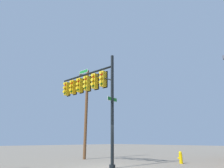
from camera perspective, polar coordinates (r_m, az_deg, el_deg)
ground_plane at (r=12.24m, az=0.07°, el=-23.91°), size 120.00×120.00×0.00m
signal_pole_assembly at (r=14.19m, az=-7.07°, el=-1.18°), size 5.47×1.38×7.22m
utility_pole at (r=18.17m, az=-7.73°, el=-7.84°), size 0.32×1.80×8.25m
fire_hydrant at (r=15.35m, az=19.85°, el=-19.96°), size 0.33×0.24×0.83m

